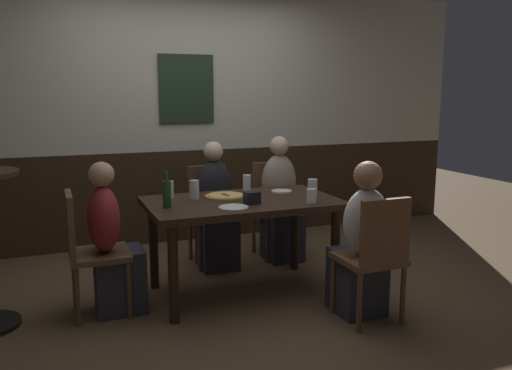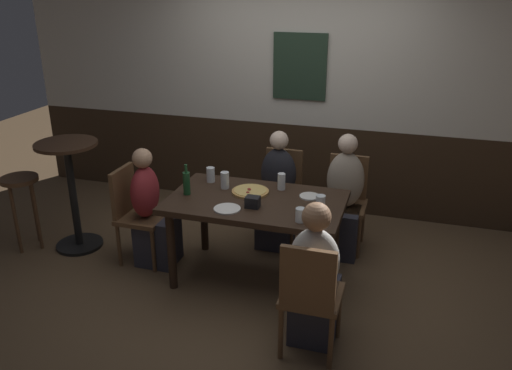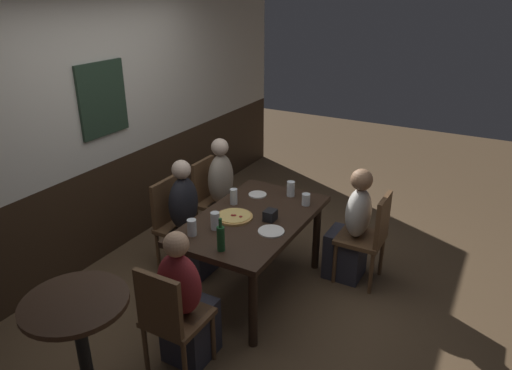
% 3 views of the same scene
% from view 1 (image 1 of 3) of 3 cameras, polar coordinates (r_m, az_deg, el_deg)
% --- Properties ---
extents(ground_plane, '(12.00, 12.00, 0.00)m').
position_cam_1_polar(ground_plane, '(4.23, -1.49, -11.48)').
color(ground_plane, brown).
extents(wall_back, '(6.40, 0.13, 2.60)m').
position_cam_1_polar(wall_back, '(5.51, -7.50, 7.41)').
color(wall_back, '#332316').
rests_on(wall_back, ground_plane).
extents(dining_table, '(1.44, 0.86, 0.74)m').
position_cam_1_polar(dining_table, '(4.03, -1.53, -2.88)').
color(dining_table, black).
rests_on(dining_table, ground_plane).
extents(chair_mid_far, '(0.40, 0.40, 0.88)m').
position_cam_1_polar(chair_mid_far, '(4.85, -4.95, -2.53)').
color(chair_mid_far, brown).
rests_on(chair_mid_far, ground_plane).
extents(chair_right_far, '(0.40, 0.40, 0.88)m').
position_cam_1_polar(chair_right_far, '(5.06, 1.93, -1.96)').
color(chair_right_far, brown).
rests_on(chair_right_far, ground_plane).
extents(chair_right_near, '(0.40, 0.40, 0.88)m').
position_cam_1_polar(chair_right_near, '(3.62, 12.72, -7.13)').
color(chair_right_near, brown).
rests_on(chair_right_near, ground_plane).
extents(chair_head_west, '(0.40, 0.40, 0.88)m').
position_cam_1_polar(chair_head_west, '(3.85, -17.70, -6.35)').
color(chair_head_west, brown).
rests_on(chair_head_west, ground_plane).
extents(person_mid_far, '(0.34, 0.37, 1.12)m').
position_cam_1_polar(person_mid_far, '(4.70, -4.37, -3.28)').
color(person_mid_far, '#2D2D38').
rests_on(person_mid_far, ground_plane).
extents(person_right_far, '(0.34, 0.37, 1.15)m').
position_cam_1_polar(person_right_far, '(4.92, 2.68, -2.52)').
color(person_right_far, '#2D2D38').
rests_on(person_right_far, ground_plane).
extents(person_right_near, '(0.34, 0.37, 1.10)m').
position_cam_1_polar(person_right_near, '(3.76, 11.29, -6.99)').
color(person_right_near, '#2D2D38').
rests_on(person_right_near, ground_plane).
extents(person_head_west, '(0.37, 0.34, 1.08)m').
position_cam_1_polar(person_head_west, '(3.87, -15.21, -6.83)').
color(person_head_west, '#2D2D38').
rests_on(person_head_west, ground_plane).
extents(pizza, '(0.31, 0.31, 0.03)m').
position_cam_1_polar(pizza, '(4.10, -3.32, -1.20)').
color(pizza, tan).
rests_on(pizza, dining_table).
extents(pint_glass_amber, '(0.07, 0.07, 0.13)m').
position_cam_1_polar(pint_glass_amber, '(4.11, -9.37, -0.64)').
color(pint_glass_amber, silver).
rests_on(pint_glass_amber, dining_table).
extents(beer_glass_tall, '(0.07, 0.07, 0.15)m').
position_cam_1_polar(beer_glass_tall, '(4.05, -6.68, -0.60)').
color(beer_glass_tall, silver).
rests_on(beer_glass_tall, dining_table).
extents(pint_glass_pale, '(0.07, 0.07, 0.14)m').
position_cam_1_polar(pint_glass_pale, '(4.30, -0.99, 0.03)').
color(pint_glass_pale, silver).
rests_on(pint_glass_pale, dining_table).
extents(tumbler_water, '(0.07, 0.07, 0.14)m').
position_cam_1_polar(tumbler_water, '(4.13, 6.11, -0.46)').
color(tumbler_water, silver).
rests_on(tumbler_water, dining_table).
extents(highball_clear, '(0.07, 0.07, 0.11)m').
position_cam_1_polar(highball_clear, '(3.91, 6.02, -1.29)').
color(highball_clear, silver).
rests_on(highball_clear, dining_table).
extents(beer_bottle_green, '(0.06, 0.06, 0.26)m').
position_cam_1_polar(beer_bottle_green, '(3.78, -9.60, -0.87)').
color(beer_bottle_green, '#194723').
rests_on(beer_bottle_green, dining_table).
extents(plate_white_large, '(0.21, 0.21, 0.01)m').
position_cam_1_polar(plate_white_large, '(3.72, -2.44, -2.45)').
color(plate_white_large, white).
rests_on(plate_white_large, dining_table).
extents(plate_white_small, '(0.17, 0.17, 0.01)m').
position_cam_1_polar(plate_white_small, '(4.33, 2.78, -0.67)').
color(plate_white_small, white).
rests_on(plate_white_small, dining_table).
extents(condiment_caddy, '(0.11, 0.09, 0.09)m').
position_cam_1_polar(condiment_caddy, '(3.87, -0.45, -1.37)').
color(condiment_caddy, black).
rests_on(condiment_caddy, dining_table).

